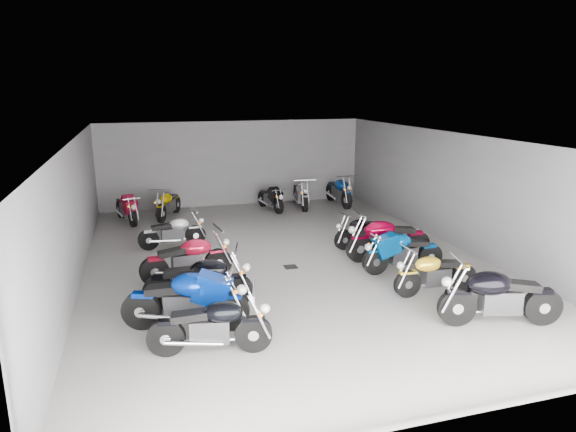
{
  "coord_description": "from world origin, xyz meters",
  "views": [
    {
      "loc": [
        -3.56,
        -12.24,
        4.4
      ],
      "look_at": [
        0.31,
        0.79,
        1.0
      ],
      "focal_mm": 32.0,
      "sensor_mm": 36.0,
      "label": 1
    }
  ],
  "objects_px": {
    "motorcycle_right_d": "(387,239)",
    "motorcycle_right_e": "(363,231)",
    "motorcycle_left_a": "(211,326)",
    "motorcycle_left_c": "(199,282)",
    "motorcycle_back_b": "(168,204)",
    "motorcycle_right_a": "(499,297)",
    "motorcycle_right_c": "(402,252)",
    "motorcycle_left_b": "(187,301)",
    "motorcycle_left_f": "(173,232)",
    "motorcycle_back_d": "(271,198)",
    "motorcycle_back_a": "(126,208)",
    "motorcycle_back_f": "(339,191)",
    "drain_grate": "(291,267)",
    "motorcycle_back_e": "(301,194)",
    "motorcycle_left_d": "(188,259)",
    "motorcycle_right_b": "(435,273)"
  },
  "relations": [
    {
      "from": "motorcycle_right_d",
      "to": "motorcycle_right_e",
      "type": "relative_size",
      "value": 1.26
    },
    {
      "from": "motorcycle_left_a",
      "to": "motorcycle_left_c",
      "type": "xyz_separation_m",
      "value": [
        0.04,
        2.02,
        0.03
      ]
    },
    {
      "from": "motorcycle_back_b",
      "to": "motorcycle_right_e",
      "type": "bearing_deg",
      "value": 159.14
    },
    {
      "from": "motorcycle_right_a",
      "to": "motorcycle_right_c",
      "type": "bearing_deg",
      "value": 20.88
    },
    {
      "from": "motorcycle_left_a",
      "to": "motorcycle_left_b",
      "type": "relative_size",
      "value": 0.9
    },
    {
      "from": "motorcycle_left_c",
      "to": "motorcycle_left_f",
      "type": "distance_m",
      "value": 4.3
    },
    {
      "from": "motorcycle_right_a",
      "to": "motorcycle_back_d",
      "type": "xyz_separation_m",
      "value": [
        -1.74,
        10.39,
        -0.11
      ]
    },
    {
      "from": "motorcycle_left_c",
      "to": "motorcycle_right_c",
      "type": "relative_size",
      "value": 1.05
    },
    {
      "from": "motorcycle_back_a",
      "to": "motorcycle_back_f",
      "type": "distance_m",
      "value": 7.85
    },
    {
      "from": "motorcycle_back_a",
      "to": "motorcycle_back_b",
      "type": "height_order",
      "value": "motorcycle_back_a"
    },
    {
      "from": "drain_grate",
      "to": "motorcycle_left_c",
      "type": "height_order",
      "value": "motorcycle_left_c"
    },
    {
      "from": "motorcycle_left_f",
      "to": "motorcycle_back_b",
      "type": "height_order",
      "value": "motorcycle_back_b"
    },
    {
      "from": "motorcycle_back_e",
      "to": "motorcycle_right_a",
      "type": "bearing_deg",
      "value": 99.73
    },
    {
      "from": "motorcycle_left_d",
      "to": "motorcycle_left_f",
      "type": "relative_size",
      "value": 1.15
    },
    {
      "from": "motorcycle_left_b",
      "to": "motorcycle_back_a",
      "type": "relative_size",
      "value": 1.13
    },
    {
      "from": "motorcycle_left_b",
      "to": "motorcycle_left_c",
      "type": "height_order",
      "value": "motorcycle_left_b"
    },
    {
      "from": "motorcycle_left_b",
      "to": "motorcycle_right_d",
      "type": "xyz_separation_m",
      "value": [
        5.45,
        2.6,
        -0.01
      ]
    },
    {
      "from": "motorcycle_left_b",
      "to": "motorcycle_left_c",
      "type": "relative_size",
      "value": 1.05
    },
    {
      "from": "motorcycle_left_f",
      "to": "motorcycle_back_e",
      "type": "relative_size",
      "value": 0.87
    },
    {
      "from": "motorcycle_back_a",
      "to": "motorcycle_left_c",
      "type": "bearing_deg",
      "value": 85.2
    },
    {
      "from": "drain_grate",
      "to": "motorcycle_back_f",
      "type": "relative_size",
      "value": 0.14
    },
    {
      "from": "motorcycle_right_e",
      "to": "motorcycle_back_d",
      "type": "height_order",
      "value": "motorcycle_back_d"
    },
    {
      "from": "motorcycle_right_b",
      "to": "motorcycle_back_b",
      "type": "distance_m",
      "value": 10.03
    },
    {
      "from": "motorcycle_right_e",
      "to": "motorcycle_left_b",
      "type": "bearing_deg",
      "value": 115.14
    },
    {
      "from": "motorcycle_back_b",
      "to": "motorcycle_back_f",
      "type": "bearing_deg",
      "value": -154.4
    },
    {
      "from": "motorcycle_right_a",
      "to": "motorcycle_back_a",
      "type": "xyz_separation_m",
      "value": [
        -6.82,
        10.06,
        -0.07
      ]
    },
    {
      "from": "drain_grate",
      "to": "motorcycle_back_f",
      "type": "distance_m",
      "value": 7.38
    },
    {
      "from": "motorcycle_right_e",
      "to": "motorcycle_back_f",
      "type": "xyz_separation_m",
      "value": [
        1.39,
        5.2,
        0.1
      ]
    },
    {
      "from": "motorcycle_left_b",
      "to": "motorcycle_back_a",
      "type": "distance_m",
      "value": 8.65
    },
    {
      "from": "motorcycle_left_a",
      "to": "motorcycle_back_a",
      "type": "xyz_separation_m",
      "value": [
        -1.45,
        9.6,
        -0.0
      ]
    },
    {
      "from": "motorcycle_left_a",
      "to": "motorcycle_left_c",
      "type": "relative_size",
      "value": 0.95
    },
    {
      "from": "motorcycle_left_a",
      "to": "motorcycle_back_d",
      "type": "height_order",
      "value": "motorcycle_left_a"
    },
    {
      "from": "motorcycle_right_c",
      "to": "motorcycle_back_a",
      "type": "height_order",
      "value": "motorcycle_right_c"
    },
    {
      "from": "motorcycle_left_b",
      "to": "motorcycle_back_d",
      "type": "height_order",
      "value": "motorcycle_left_b"
    },
    {
      "from": "motorcycle_left_d",
      "to": "motorcycle_right_a",
      "type": "bearing_deg",
      "value": 45.88
    },
    {
      "from": "motorcycle_left_d",
      "to": "motorcycle_back_b",
      "type": "height_order",
      "value": "motorcycle_left_d"
    },
    {
      "from": "motorcycle_left_b",
      "to": "motorcycle_left_f",
      "type": "bearing_deg",
      "value": -163.34
    },
    {
      "from": "motorcycle_right_d",
      "to": "motorcycle_back_b",
      "type": "relative_size",
      "value": 1.21
    },
    {
      "from": "motorcycle_left_d",
      "to": "motorcycle_back_e",
      "type": "xyz_separation_m",
      "value": [
        4.86,
        6.42,
        -0.0
      ]
    },
    {
      "from": "motorcycle_back_e",
      "to": "motorcycle_back_f",
      "type": "xyz_separation_m",
      "value": [
        1.55,
        0.02,
        0.03
      ]
    },
    {
      "from": "motorcycle_right_a",
      "to": "motorcycle_back_d",
      "type": "height_order",
      "value": "motorcycle_right_a"
    },
    {
      "from": "motorcycle_left_a",
      "to": "motorcycle_right_d",
      "type": "distance_m",
      "value": 6.29
    },
    {
      "from": "motorcycle_back_a",
      "to": "motorcycle_back_e",
      "type": "distance_m",
      "value": 6.3
    },
    {
      "from": "motorcycle_left_c",
      "to": "motorcycle_left_f",
      "type": "relative_size",
      "value": 1.17
    },
    {
      "from": "motorcycle_left_f",
      "to": "motorcycle_right_b",
      "type": "bearing_deg",
      "value": 41.07
    },
    {
      "from": "motorcycle_back_e",
      "to": "motorcycle_right_d",
      "type": "bearing_deg",
      "value": 99.59
    },
    {
      "from": "motorcycle_right_e",
      "to": "motorcycle_back_b",
      "type": "relative_size",
      "value": 0.96
    },
    {
      "from": "motorcycle_left_d",
      "to": "motorcycle_left_b",
      "type": "bearing_deg",
      "value": -13.31
    },
    {
      "from": "motorcycle_right_c",
      "to": "motorcycle_back_e",
      "type": "bearing_deg",
      "value": 2.54
    },
    {
      "from": "drain_grate",
      "to": "motorcycle_right_b",
      "type": "bearing_deg",
      "value": -45.3
    }
  ]
}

